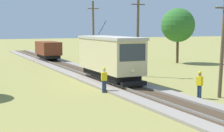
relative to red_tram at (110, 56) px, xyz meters
name	(u,v)px	position (x,y,z in m)	size (l,w,h in m)	color
red_tram	(110,56)	(0.00, 0.00, 0.00)	(2.60, 8.54, 4.79)	beige
freight_car	(48,50)	(0.00, 20.13, -0.64)	(2.40, 5.20, 2.31)	brown
utility_pole_near_tram	(223,46)	(3.92, -8.88, 1.21)	(1.40, 0.54, 6.61)	brown
utility_pole_mid	(138,35)	(3.92, 2.39, 1.69)	(1.40, 0.32, 7.57)	brown
utility_pole_far	(93,32)	(3.92, 13.53, 1.76)	(1.40, 0.53, 7.72)	brown
track_worker	(200,83)	(2.54, -8.42, -1.21)	(0.33, 0.43, 1.78)	navy
second_worker	(104,79)	(-2.24, -3.97, -1.21)	(0.42, 0.30, 1.78)	navy
tree_left_near	(178,25)	(14.40, 10.93, 2.62)	(4.30, 4.30, 6.98)	#4C3823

